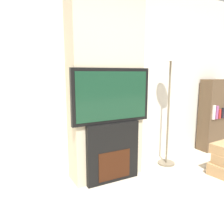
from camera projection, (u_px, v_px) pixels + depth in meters
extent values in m
cube|color=silver|center=(99.00, 78.00, 3.06)|extent=(6.00, 0.06, 2.70)
cube|color=beige|center=(105.00, 79.00, 2.87)|extent=(0.97, 0.37, 2.70)
cube|color=black|center=(112.00, 152.00, 2.88)|extent=(0.74, 0.14, 0.80)
cube|color=#33160A|center=(115.00, 165.00, 2.85)|extent=(0.46, 0.01, 0.38)
cube|color=black|center=(112.00, 96.00, 2.75)|extent=(1.07, 0.06, 0.69)
cube|color=#143823|center=(113.00, 96.00, 2.72)|extent=(0.99, 0.01, 0.61)
cylinder|color=#726651|center=(166.00, 163.00, 3.48)|extent=(0.26, 0.26, 0.03)
cylinder|color=#726651|center=(168.00, 114.00, 3.34)|extent=(0.03, 0.03, 1.58)
cone|color=silver|center=(171.00, 57.00, 3.19)|extent=(0.24, 0.24, 0.10)
cube|color=brown|center=(212.00, 115.00, 4.04)|extent=(0.47, 0.26, 1.31)
cube|color=white|center=(214.00, 112.00, 3.82)|extent=(0.06, 0.02, 0.25)
cube|color=#994C84|center=(217.00, 112.00, 3.86)|extent=(0.06, 0.02, 0.24)
cube|color=#B22823|center=(220.00, 114.00, 3.90)|extent=(0.05, 0.02, 0.17)
cube|color=black|center=(223.00, 113.00, 3.94)|extent=(0.05, 0.02, 0.19)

